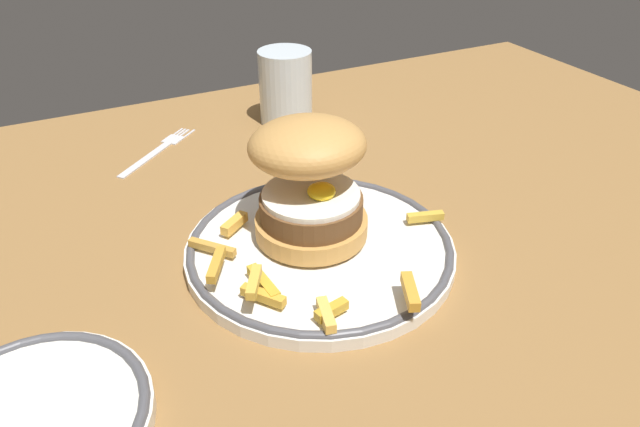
% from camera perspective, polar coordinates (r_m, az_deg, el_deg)
% --- Properties ---
extents(ground_plane, '(1.35, 0.88, 0.04)m').
position_cam_1_polar(ground_plane, '(0.56, -4.05, -5.87)').
color(ground_plane, olive).
extents(dinner_plate, '(0.25, 0.25, 0.02)m').
position_cam_1_polar(dinner_plate, '(0.54, 0.00, -3.34)').
color(dinner_plate, white).
rests_on(dinner_plate, ground_plane).
extents(burger, '(0.12, 0.13, 0.11)m').
position_cam_1_polar(burger, '(0.53, -1.02, 3.63)').
color(burger, '#CB9146').
rests_on(burger, dinner_plate).
extents(fries_pile, '(0.24, 0.20, 0.02)m').
position_cam_1_polar(fries_pile, '(0.49, -2.79, -5.72)').
color(fries_pile, '#E9B64F').
rests_on(fries_pile, dinner_plate).
extents(water_glass, '(0.07, 0.07, 0.10)m').
position_cam_1_polar(water_glass, '(0.80, -3.41, 11.91)').
color(water_glass, silver).
rests_on(water_glass, ground_plane).
extents(side_plate, '(0.16, 0.16, 0.02)m').
position_cam_1_polar(side_plate, '(0.45, -26.82, -17.96)').
color(side_plate, white).
rests_on(side_plate, ground_plane).
extents(fork, '(0.12, 0.11, 0.00)m').
position_cam_1_polar(fork, '(0.76, -15.71, 6.10)').
color(fork, silver).
rests_on(fork, ground_plane).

